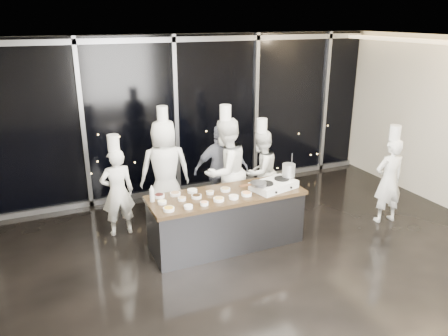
% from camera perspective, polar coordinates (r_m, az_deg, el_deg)
% --- Properties ---
extents(ground, '(9.00, 9.00, 0.00)m').
position_cam_1_polar(ground, '(6.52, 3.60, -13.48)').
color(ground, black).
rests_on(ground, ground).
extents(room_shell, '(9.02, 7.02, 3.21)m').
position_cam_1_polar(room_shell, '(5.72, 5.65, 6.25)').
color(room_shell, beige).
rests_on(room_shell, ground).
extents(window_wall, '(8.90, 0.11, 3.20)m').
position_cam_1_polar(window_wall, '(8.89, -6.34, 6.63)').
color(window_wall, black).
rests_on(window_wall, ground).
extents(demo_counter, '(2.46, 0.86, 0.90)m').
position_cam_1_polar(demo_counter, '(7.01, 0.32, -6.72)').
color(demo_counter, '#343539').
rests_on(demo_counter, ground).
extents(stove, '(0.79, 0.59, 0.14)m').
position_cam_1_polar(stove, '(7.04, 6.51, -2.20)').
color(stove, silver).
rests_on(stove, demo_counter).
extents(frying_pan, '(0.47, 0.32, 0.04)m').
position_cam_1_polar(frying_pan, '(6.78, 4.44, -2.08)').
color(frying_pan, slate).
rests_on(frying_pan, stove).
extents(stock_pot, '(0.25, 0.25, 0.21)m').
position_cam_1_polar(stock_pot, '(7.18, 8.44, -0.29)').
color(stock_pot, silver).
rests_on(stock_pot, stove).
extents(prep_bowls, '(1.43, 0.71, 0.05)m').
position_cam_1_polar(prep_bowls, '(6.64, -3.42, -3.83)').
color(prep_bowls, white).
rests_on(prep_bowls, demo_counter).
extents(squeeze_bottle, '(0.07, 0.07, 0.26)m').
position_cam_1_polar(squeeze_bottle, '(6.58, -9.39, -3.33)').
color(squeeze_bottle, silver).
rests_on(squeeze_bottle, demo_counter).
extents(chef_far_left, '(0.56, 0.37, 1.74)m').
position_cam_1_polar(chef_far_left, '(7.45, -13.74, -2.91)').
color(chef_far_left, white).
rests_on(chef_far_left, ground).
extents(chef_left, '(0.97, 0.71, 2.07)m').
position_cam_1_polar(chef_left, '(7.85, -7.71, -0.19)').
color(chef_left, white).
rests_on(chef_left, ground).
extents(chef_center, '(1.13, 1.03, 2.12)m').
position_cam_1_polar(chef_center, '(7.64, 0.18, -0.38)').
color(chef_center, white).
rests_on(chef_center, ground).
extents(guest, '(1.07, 0.66, 1.70)m').
position_cam_1_polar(guest, '(7.97, -0.35, -0.32)').
color(guest, '#151E3C').
rests_on(guest, ground).
extents(chef_right, '(0.93, 0.85, 1.79)m').
position_cam_1_polar(chef_right, '(8.12, 4.79, -0.44)').
color(chef_right, white).
rests_on(chef_right, ground).
extents(chef_side, '(0.59, 0.42, 1.78)m').
position_cam_1_polar(chef_side, '(8.22, 20.73, -1.40)').
color(chef_side, white).
rests_on(chef_side, ground).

